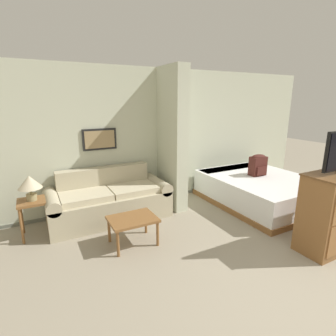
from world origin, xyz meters
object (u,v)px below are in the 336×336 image
(coffee_table, at_px, (133,221))
(bed, at_px, (259,189))
(backpack, at_px, (258,165))
(couch, at_px, (109,201))
(table_lamp, at_px, (30,183))

(coffee_table, height_order, bed, bed)
(backpack, bearing_deg, coffee_table, -171.88)
(bed, bearing_deg, backpack, 81.76)
(couch, height_order, table_lamp, table_lamp)
(coffee_table, bearing_deg, couch, 93.29)
(table_lamp, distance_m, backpack, 4.07)
(coffee_table, bearing_deg, bed, 6.09)
(couch, height_order, coffee_table, couch)
(table_lamp, xyz_separation_m, backpack, (4.04, -0.52, -0.08))
(backpack, bearing_deg, bed, -98.24)
(bed, bearing_deg, couch, 166.34)
(couch, relative_size, table_lamp, 5.36)
(couch, bearing_deg, coffee_table, -86.71)
(bed, height_order, backpack, backpack)
(table_lamp, bearing_deg, backpack, -7.31)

